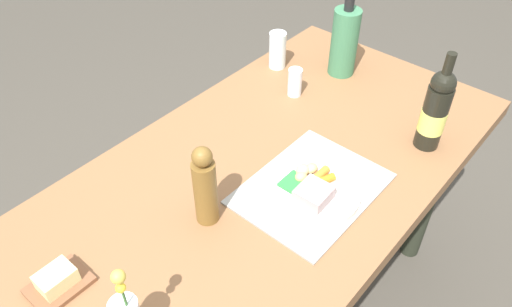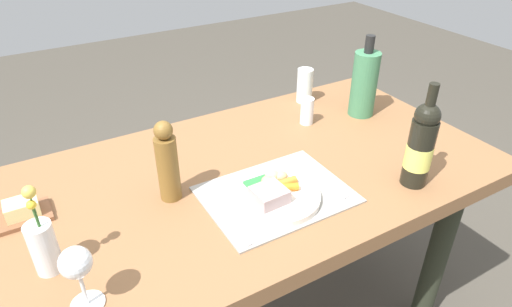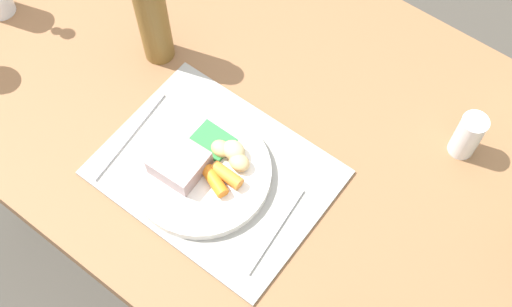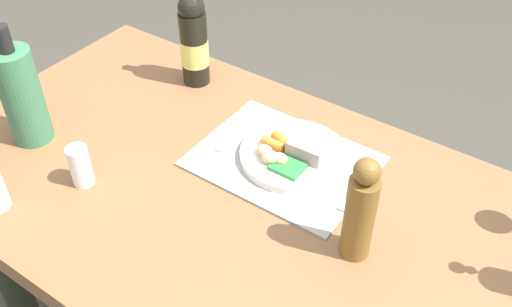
% 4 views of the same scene
% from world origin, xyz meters
% --- Properties ---
extents(dining_table, '(1.53, 0.80, 0.77)m').
position_xyz_m(dining_table, '(0.00, 0.00, 0.67)').
color(dining_table, brown).
rests_on(dining_table, ground_plane).
extents(placemat, '(0.39, 0.30, 0.01)m').
position_xyz_m(placemat, '(0.01, -0.14, 0.78)').
color(placemat, '#9C9990').
rests_on(placemat, dining_table).
extents(dinner_plate, '(0.24, 0.24, 0.06)m').
position_xyz_m(dinner_plate, '(-0.00, -0.16, 0.80)').
color(dinner_plate, white).
rests_on(dinner_plate, placemat).
extents(fork, '(0.04, 0.21, 0.00)m').
position_xyz_m(fork, '(-0.16, -0.18, 0.78)').
color(fork, silver).
rests_on(fork, placemat).
extents(knife, '(0.03, 0.18, 0.00)m').
position_xyz_m(knife, '(0.16, -0.17, 0.78)').
color(knife, silver).
rests_on(knife, placemat).
extents(water_tumbler, '(0.06, 0.06, 0.13)m').
position_xyz_m(water_tumbler, '(0.43, 0.32, 0.83)').
color(water_tumbler, silver).
rests_on(water_tumbler, dining_table).
extents(cooler_bottle, '(0.09, 0.09, 0.29)m').
position_xyz_m(cooler_bottle, '(0.55, 0.12, 0.89)').
color(cooler_bottle, '#3C764F').
rests_on(cooler_bottle, dining_table).
extents(butter_dish, '(0.13, 0.10, 0.05)m').
position_xyz_m(butter_dish, '(-0.59, 0.11, 0.79)').
color(butter_dish, brown).
rests_on(butter_dish, dining_table).
extents(wine_glass, '(0.07, 0.07, 0.15)m').
position_xyz_m(wine_glass, '(-0.52, -0.25, 0.88)').
color(wine_glass, white).
rests_on(wine_glass, dining_table).
extents(wine_bottle, '(0.07, 0.07, 0.31)m').
position_xyz_m(wine_bottle, '(0.39, -0.29, 0.90)').
color(wine_bottle, black).
rests_on(wine_bottle, dining_table).
extents(pepper_mill, '(0.06, 0.06, 0.23)m').
position_xyz_m(pepper_mill, '(-0.24, -0.00, 0.88)').
color(pepper_mill, brown).
rests_on(pepper_mill, dining_table).
extents(flower_vase, '(0.06, 0.06, 0.23)m').
position_xyz_m(flower_vase, '(-0.56, -0.11, 0.85)').
color(flower_vase, silver).
rests_on(flower_vase, dining_table).
extents(salt_shaker, '(0.05, 0.05, 0.10)m').
position_xyz_m(salt_shaker, '(0.34, 0.16, 0.82)').
color(salt_shaker, white).
rests_on(salt_shaker, dining_table).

